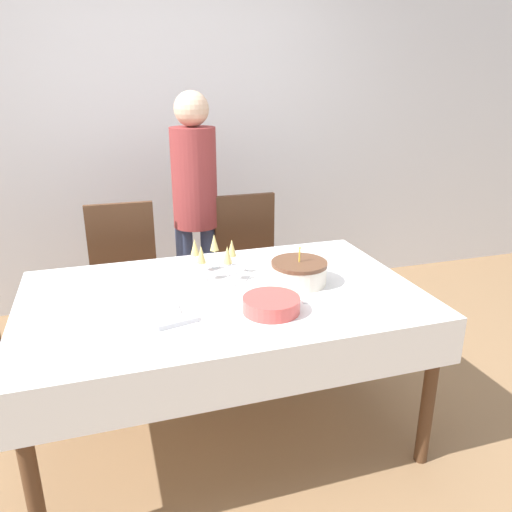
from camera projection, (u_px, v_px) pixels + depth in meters
The scene contains 12 objects.
ground_plane at pixel (226, 430), 2.51m from camera, with size 12.00×12.00×0.00m, color #93704C.
wall_back at pixel (162, 125), 3.65m from camera, with size 8.00×0.05×2.70m.
dining_table at pixel (223, 313), 2.29m from camera, with size 1.77×1.10×0.75m.
dining_chair_far_left at pixel (125, 278), 3.00m from camera, with size 0.43×0.43×0.97m.
dining_chair_far_right at pixel (250, 264), 3.22m from camera, with size 0.42×0.42×0.97m.
birthday_cake at pixel (299, 273), 2.34m from camera, with size 0.26×0.26×0.18m.
champagne_tray at pixel (214, 262), 2.43m from camera, with size 0.34×0.34×0.18m.
plate_stack_main at pixel (271, 305), 2.07m from camera, with size 0.24×0.24×0.06m.
cake_knife at pixel (332, 297), 2.21m from camera, with size 0.30×0.06×0.00m.
fork_pile at pixel (177, 321), 1.97m from camera, with size 0.18×0.10×0.02m.
napkin_pile at pixel (161, 312), 2.05m from camera, with size 0.15×0.15×0.01m.
person_standing at pixel (195, 197), 3.13m from camera, with size 0.28×0.28×1.61m.
Camera 1 is at (-0.48, -2.02, 1.67)m, focal length 35.00 mm.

